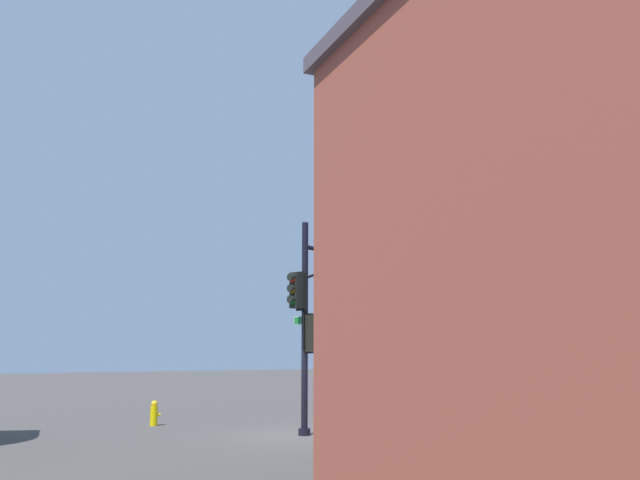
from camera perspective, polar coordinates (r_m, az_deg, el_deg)
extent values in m
plane|color=#454140|center=(19.72, -1.43, -17.31)|extent=(120.00, 120.00, 0.00)
cylinder|color=black|center=(19.57, -1.39, -7.80)|extent=(0.20, 0.20, 6.52)
cylinder|color=black|center=(19.71, -1.43, -17.02)|extent=(0.36, 0.36, 0.20)
cylinder|color=black|center=(22.10, 4.19, -1.59)|extent=(5.72, 2.53, 0.14)
cylinder|color=black|center=(20.75, 1.29, -2.46)|extent=(2.60, 1.16, 1.08)
cube|color=black|center=(21.00, 1.97, -3.23)|extent=(0.44, 0.46, 1.10)
cube|color=black|center=(21.13, 1.55, -3.27)|extent=(0.42, 0.22, 1.22)
sphere|color=#FF2018|center=(20.92, 2.38, -2.26)|extent=(0.22, 0.22, 0.22)
cylinder|color=black|center=(20.88, 2.51, -2.11)|extent=(0.27, 0.22, 0.23)
sphere|color=#855607|center=(20.87, 2.39, -3.19)|extent=(0.22, 0.22, 0.22)
cylinder|color=black|center=(20.84, 2.52, -3.04)|extent=(0.27, 0.22, 0.23)
sphere|color=#0B621E|center=(20.84, 2.40, -4.11)|extent=(0.22, 0.22, 0.22)
cylinder|color=black|center=(20.80, 2.53, -3.97)|extent=(0.27, 0.22, 0.23)
cube|color=black|center=(22.35, 4.91, -3.61)|extent=(0.43, 0.46, 1.10)
cube|color=black|center=(22.47, 4.51, -3.65)|extent=(0.42, 0.21, 1.22)
sphere|color=#FF2018|center=(22.27, 5.31, -2.70)|extent=(0.22, 0.22, 0.22)
cylinder|color=black|center=(22.24, 5.43, -2.56)|extent=(0.27, 0.22, 0.23)
sphere|color=#855607|center=(22.23, 5.32, -3.57)|extent=(0.22, 0.22, 0.22)
cylinder|color=black|center=(22.20, 5.44, -3.43)|extent=(0.27, 0.22, 0.23)
sphere|color=#0B621E|center=(22.19, 5.34, -4.44)|extent=(0.22, 0.22, 0.22)
cylinder|color=black|center=(22.16, 5.46, -4.30)|extent=(0.27, 0.22, 0.23)
cube|color=black|center=(23.76, 7.52, -3.93)|extent=(0.44, 0.46, 1.10)
cube|color=black|center=(23.87, 7.12, -3.97)|extent=(0.42, 0.21, 1.22)
sphere|color=#FF2018|center=(23.68, 7.90, -3.08)|extent=(0.22, 0.22, 0.22)
cylinder|color=black|center=(23.66, 8.02, -2.95)|extent=(0.27, 0.22, 0.23)
sphere|color=#855607|center=(23.64, 7.92, -3.90)|extent=(0.22, 0.22, 0.22)
cylinder|color=black|center=(23.62, 8.04, -3.76)|extent=(0.27, 0.22, 0.23)
sphere|color=#0B621E|center=(23.61, 7.94, -4.72)|extent=(0.22, 0.22, 0.22)
cylinder|color=black|center=(23.58, 8.06, -4.59)|extent=(0.27, 0.22, 0.23)
cube|color=black|center=(19.39, -2.10, -4.60)|extent=(0.46, 0.44, 1.10)
cube|color=black|center=(19.53, -1.69, -4.64)|extent=(0.21, 0.42, 1.22)
sphere|color=#FF2018|center=(19.28, -2.51, -3.55)|extent=(0.22, 0.22, 0.22)
cylinder|color=black|center=(19.25, -2.64, -3.39)|extent=(0.22, 0.27, 0.23)
sphere|color=#855607|center=(19.25, -2.52, -4.56)|extent=(0.22, 0.22, 0.22)
cylinder|color=black|center=(19.21, -2.65, -4.40)|extent=(0.22, 0.27, 0.23)
sphere|color=#0B621E|center=(19.22, -2.53, -5.57)|extent=(0.22, 0.22, 0.22)
cylinder|color=black|center=(19.18, -2.66, -5.41)|extent=(0.22, 0.27, 0.23)
cube|color=black|center=(19.32, -0.64, -8.45)|extent=(0.44, 0.46, 1.10)
cube|color=black|center=(19.46, -1.07, -8.46)|extent=(0.42, 0.21, 1.22)
sphere|color=#FF2018|center=(19.20, -0.20, -7.43)|extent=(0.22, 0.22, 0.22)
cylinder|color=black|center=(19.16, -0.07, -7.27)|extent=(0.27, 0.22, 0.23)
sphere|color=#855607|center=(19.18, -0.20, -8.44)|extent=(0.22, 0.22, 0.22)
cylinder|color=black|center=(19.14, -0.07, -8.29)|extent=(0.27, 0.22, 0.23)
sphere|color=#0B621E|center=(19.18, -0.20, -9.45)|extent=(0.22, 0.22, 0.22)
cylinder|color=black|center=(19.14, -0.07, -9.31)|extent=(0.27, 0.22, 0.23)
cube|color=white|center=(22.39, 4.67, -0.91)|extent=(0.87, 0.38, 0.26)
cube|color=#087E2C|center=(22.39, 4.67, -0.91)|extent=(0.84, 0.38, 0.22)
cube|color=white|center=(19.58, -1.39, -7.30)|extent=(0.38, 0.87, 0.26)
cube|color=#197A33|center=(19.58, -1.39, -7.30)|extent=(0.38, 0.84, 0.22)
cylinder|color=brown|center=(27.44, 9.40, -7.30)|extent=(0.25, 0.25, 7.46)
cube|color=brown|center=(27.75, 9.22, -0.83)|extent=(0.16, 1.80, 0.12)
cylinder|color=#E0C106|center=(22.77, -14.85, -15.18)|extent=(0.24, 0.24, 0.65)
sphere|color=yellow|center=(22.74, -14.80, -14.19)|extent=(0.22, 0.22, 0.22)
cylinder|color=yellow|center=(22.80, -14.46, -15.11)|extent=(0.12, 0.10, 0.10)
cube|color=#A5B7C6|center=(11.67, 3.85, 7.67)|extent=(0.90, 0.04, 1.20)
cube|color=#A5B7C6|center=(14.02, 21.80, -12.19)|extent=(0.90, 0.04, 1.20)
cube|color=#A5B7C6|center=(12.43, 10.16, 6.55)|extent=(0.90, 0.04, 1.20)
cube|color=#A5B7C6|center=(13.36, 18.07, -3.11)|extent=(0.90, 0.04, 1.20)
cube|color=#A5B7C6|center=(12.61, 14.06, -2.45)|extent=(0.90, 0.04, 1.20)
cube|color=#A5B7C6|center=(14.57, 21.64, 3.28)|extent=(0.90, 0.04, 1.20)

